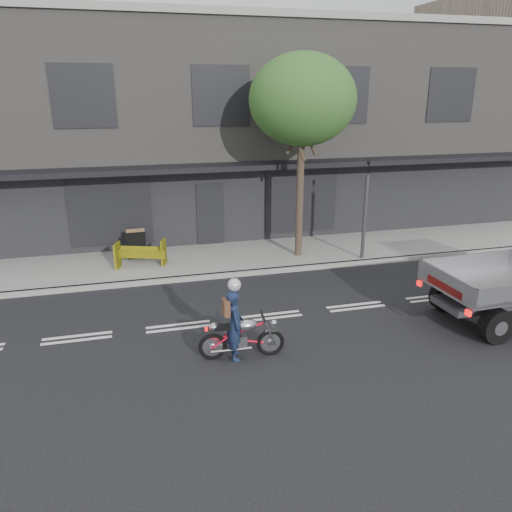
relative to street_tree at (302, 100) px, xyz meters
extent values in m
plane|color=black|center=(-2.20, -4.20, -5.28)|extent=(80.00, 80.00, 0.00)
cube|color=gray|center=(-2.20, 0.50, -5.20)|extent=(32.00, 3.20, 0.15)
cube|color=gray|center=(-2.20, -1.10, -5.20)|extent=(32.00, 0.20, 0.15)
cube|color=slate|center=(-2.20, 7.10, -1.28)|extent=(26.00, 10.00, 8.00)
cylinder|color=#382B21|center=(0.00, 0.00, -3.28)|extent=(0.24, 0.24, 4.00)
ellipsoid|color=#24531F|center=(0.00, 0.00, 0.02)|extent=(3.40, 3.40, 2.89)
cylinder|color=#2D2D30|center=(2.00, -0.85, -3.78)|extent=(0.12, 0.12, 3.00)
imported|color=black|center=(2.00, -0.85, -2.03)|extent=(0.08, 0.10, 0.50)
torus|color=black|center=(-4.04, -5.94, -4.98)|extent=(0.63, 0.15, 0.62)
torus|color=black|center=(-2.76, -6.08, -4.98)|extent=(0.63, 0.15, 0.62)
cube|color=#2D2D30|center=(-3.45, -6.01, -4.88)|extent=(0.34, 0.25, 0.26)
ellipsoid|color=#AFB0B4|center=(-3.30, -6.02, -4.51)|extent=(0.53, 0.34, 0.25)
cube|color=black|center=(-3.74, -5.97, -4.53)|extent=(0.51, 0.27, 0.08)
cylinder|color=black|center=(-2.93, -6.06, -4.33)|extent=(0.09, 0.55, 0.04)
imported|color=#16213D|center=(-3.55, -6.01, -4.48)|extent=(0.44, 0.62, 1.59)
cylinder|color=black|center=(2.46, -6.85, -4.86)|extent=(0.85, 0.34, 0.84)
cylinder|color=black|center=(2.39, -4.98, -4.86)|extent=(0.85, 0.34, 0.84)
cube|color=#A5A5AA|center=(3.25, -5.89, -4.27)|extent=(3.37, 2.26, 0.11)
camera|label=1|loc=(-5.56, -15.53, 0.34)|focal=35.00mm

